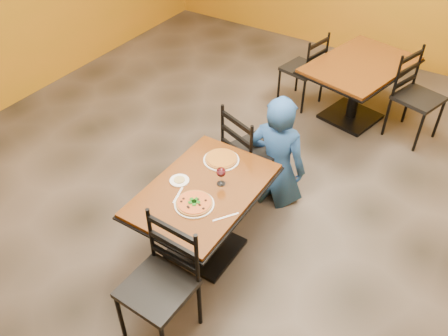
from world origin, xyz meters
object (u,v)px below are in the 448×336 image
Objects in this scene: chair_main_far at (253,152)px; pizza_far at (221,159)px; chair_second_left at (302,69)px; plate_main at (194,204)px; chair_second_right at (419,99)px; wine_glass at (221,175)px; diner at (278,150)px; pizza_main at (194,203)px; chair_main_near at (157,289)px; table_second at (358,78)px; table_main at (204,205)px; plate_far at (221,160)px; side_plate at (179,181)px.

chair_main_far is 3.61× the size of pizza_far.
chair_second_left reaches higher than plate_main.
wine_glass is at bearing 177.16° from chair_second_right.
diner reaches higher than pizza_main.
wine_glass is (0.14, -0.78, 0.33)m from chair_main_far.
diner reaches higher than pizza_far.
chair_second_left reaches higher than pizza_main.
pizza_far is 1.56× the size of wine_glass.
table_second is at bearing 89.38° from chair_main_near.
chair_main_near reaches higher than pizza_main.
wine_glass is (0.09, 0.12, 0.28)m from table_main.
chair_second_right reaches higher than wine_glass.
chair_main_near is (-0.17, -3.57, -0.06)m from table_second.
side_plate is at bearing -109.61° from plate_far.
chair_second_right is 3.05m from side_plate.
pizza_main is (-1.00, -2.93, 0.26)m from chair_second_right.
table_main is 2.76m from chair_second_left.
wine_glass is (-0.07, 0.95, 0.33)m from chair_main_near.
plate_far is (-0.02, -0.52, 0.25)m from chair_main_far.
wine_glass reaches higher than plate_far.
chair_second_left is 5.27× the size of wine_glass.
pizza_main is at bearing 76.54° from diner.
pizza_main is (0.43, -2.93, 0.30)m from chair_second_left.
table_second is 5.34× the size of pizza_main.
diner reaches higher than wine_glass.
pizza_main is at bearing 114.98° from chair_main_far.
chair_main_near reaches higher than plate_far.
wine_glass is (0.16, -0.25, 0.07)m from pizza_far.
table_second is 4.89× the size of plate_main.
pizza_main is at bearing -95.55° from table_second.
chair_main_far is (-0.38, -1.84, -0.06)m from table_second.
plate_far is at bearing 101.62° from pizza_main.
side_plate is (-1.26, -2.77, 0.25)m from chair_second_right.
diner is at bearing 83.63° from pizza_main.
chair_second_right reaches higher than table_main.
wine_glass is (0.04, 0.31, 0.07)m from pizza_main.
chair_main_near is 1.07× the size of chair_second_left.
plate_far is 1.94× the size of side_plate.
chair_main_near is 1.01m from wine_glass.
chair_main_near is 1.00× the size of chair_main_far.
table_main is 0.43m from plate_far.
side_plate reaches higher than table_second.
pizza_main is 0.92× the size of plate_far.
pizza_far is (-0.12, 0.57, 0.00)m from pizza_main.
pizza_main is 0.32m from wine_glass.
pizza_far is (-0.12, 0.57, 0.02)m from plate_main.
plate_main is at bearing 114.98° from chair_main_far.
table_main is at bearing 19.77° from chair_second_left.
table_second is 1.88m from chair_main_far.
diner is 0.90m from wine_glass.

